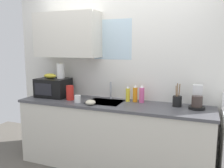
% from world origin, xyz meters
% --- Properties ---
extents(kitchen_wall_assembly, '(3.32, 0.42, 2.50)m').
position_xyz_m(kitchen_wall_assembly, '(-0.14, 0.31, 1.35)').
color(kitchen_wall_assembly, white).
rests_on(kitchen_wall_assembly, ground).
extents(counter_unit, '(2.55, 0.63, 0.90)m').
position_xyz_m(counter_unit, '(-0.00, 0.00, 0.46)').
color(counter_unit, silver).
rests_on(counter_unit, ground).
extents(sink_faucet, '(0.03, 0.03, 0.23)m').
position_xyz_m(sink_faucet, '(-0.11, 0.24, 1.02)').
color(sink_faucet, '#B2B5BA').
rests_on(sink_faucet, counter_unit).
extents(microwave, '(0.46, 0.35, 0.27)m').
position_xyz_m(microwave, '(-0.94, 0.05, 1.04)').
color(microwave, black).
rests_on(microwave, counter_unit).
extents(banana_bunch, '(0.20, 0.11, 0.07)m').
position_xyz_m(banana_bunch, '(-0.99, 0.05, 1.20)').
color(banana_bunch, gold).
rests_on(banana_bunch, microwave).
extents(paper_towel_roll, '(0.11, 0.11, 0.22)m').
position_xyz_m(paper_towel_roll, '(-0.84, 0.10, 1.28)').
color(paper_towel_roll, white).
rests_on(paper_towel_roll, microwave).
extents(coffee_maker, '(0.19, 0.21, 0.28)m').
position_xyz_m(coffee_maker, '(1.04, 0.11, 1.00)').
color(coffee_maker, black).
rests_on(coffee_maker, counter_unit).
extents(dish_soap_bottle_yellow, '(0.06, 0.06, 0.22)m').
position_xyz_m(dish_soap_bottle_yellow, '(0.17, 0.15, 1.00)').
color(dish_soap_bottle_yellow, yellow).
rests_on(dish_soap_bottle_yellow, counter_unit).
extents(dish_soap_bottle_orange, '(0.06, 0.06, 0.23)m').
position_xyz_m(dish_soap_bottle_orange, '(0.27, 0.16, 1.01)').
color(dish_soap_bottle_orange, orange).
rests_on(dish_soap_bottle_orange, counter_unit).
extents(dish_soap_bottle_pink, '(0.07, 0.07, 0.23)m').
position_xyz_m(dish_soap_bottle_pink, '(0.36, 0.16, 1.01)').
color(dish_soap_bottle_pink, '#E55999').
rests_on(dish_soap_bottle_pink, counter_unit).
extents(cereal_canister, '(0.10, 0.10, 0.20)m').
position_xyz_m(cereal_canister, '(-0.60, -0.05, 1.00)').
color(cereal_canister, red).
rests_on(cereal_canister, counter_unit).
extents(mug_white, '(0.08, 0.08, 0.09)m').
position_xyz_m(mug_white, '(-0.43, -0.14, 0.95)').
color(mug_white, white).
rests_on(mug_white, counter_unit).
extents(utensil_crock, '(0.11, 0.11, 0.29)m').
position_xyz_m(utensil_crock, '(0.81, 0.12, 0.97)').
color(utensil_crock, black).
rests_on(utensil_crock, counter_unit).
extents(small_bowl, '(0.13, 0.13, 0.06)m').
position_xyz_m(small_bowl, '(-0.21, -0.20, 0.93)').
color(small_bowl, beige).
rests_on(small_bowl, counter_unit).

